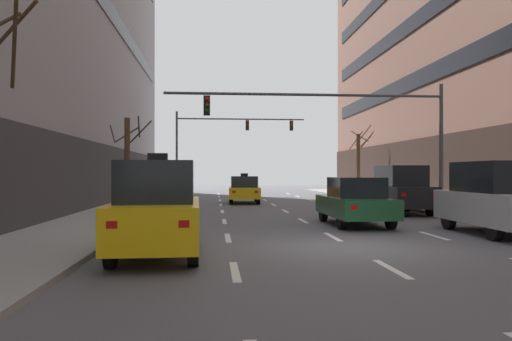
{
  "coord_description": "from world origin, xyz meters",
  "views": [
    {
      "loc": [
        -3.51,
        -12.76,
        1.91
      ],
      "look_at": [
        -0.62,
        21.89,
        2.04
      ],
      "focal_mm": 35.54,
      "sensor_mm": 36.0,
      "label": 1
    }
  ],
  "objects_px": {
    "car_driving_2": "(355,202)",
    "traffic_signal_1": "(222,135)",
    "taxi_driving_1": "(158,209)",
    "car_parked_2": "(496,198)",
    "traffic_signal_0": "(349,120)",
    "car_parked_3": "(400,190)",
    "street_tree_2": "(127,161)",
    "taxi_driving_0": "(244,190)",
    "street_tree_1": "(359,162)"
  },
  "relations": [
    {
      "from": "car_parked_3",
      "to": "street_tree_2",
      "type": "xyz_separation_m",
      "value": [
        -12.71,
        1.21,
        1.34
      ]
    },
    {
      "from": "traffic_signal_1",
      "to": "traffic_signal_0",
      "type": "bearing_deg",
      "value": -75.78
    },
    {
      "from": "car_parked_3",
      "to": "traffic_signal_1",
      "type": "bearing_deg",
      "value": 112.22
    },
    {
      "from": "taxi_driving_0",
      "to": "street_tree_2",
      "type": "xyz_separation_m",
      "value": [
        -5.93,
        -7.43,
        1.62
      ]
    },
    {
      "from": "taxi_driving_1",
      "to": "car_parked_2",
      "type": "distance_m",
      "value": 10.46
    },
    {
      "from": "taxi_driving_0",
      "to": "traffic_signal_1",
      "type": "xyz_separation_m",
      "value": [
        -1.25,
        11.01,
        4.22
      ]
    },
    {
      "from": "traffic_signal_0",
      "to": "street_tree_2",
      "type": "distance_m",
      "value": 10.37
    },
    {
      "from": "car_driving_2",
      "to": "car_parked_2",
      "type": "bearing_deg",
      "value": -40.57
    },
    {
      "from": "car_parked_2",
      "to": "car_parked_3",
      "type": "xyz_separation_m",
      "value": [
        0.0,
        8.01,
        -0.01
      ]
    },
    {
      "from": "car_parked_3",
      "to": "traffic_signal_0",
      "type": "relative_size",
      "value": 0.37
    },
    {
      "from": "taxi_driving_1",
      "to": "street_tree_1",
      "type": "relative_size",
      "value": 0.83
    },
    {
      "from": "taxi_driving_0",
      "to": "taxi_driving_1",
      "type": "distance_m",
      "value": 20.14
    },
    {
      "from": "traffic_signal_1",
      "to": "street_tree_1",
      "type": "height_order",
      "value": "traffic_signal_1"
    },
    {
      "from": "car_driving_2",
      "to": "taxi_driving_1",
      "type": "bearing_deg",
      "value": -135.4
    },
    {
      "from": "car_driving_2",
      "to": "street_tree_2",
      "type": "xyz_separation_m",
      "value": [
        -9.14,
        6.17,
        1.6
      ]
    },
    {
      "from": "street_tree_1",
      "to": "street_tree_2",
      "type": "bearing_deg",
      "value": -137.26
    },
    {
      "from": "car_parked_2",
      "to": "car_parked_3",
      "type": "distance_m",
      "value": 8.01
    },
    {
      "from": "taxi_driving_0",
      "to": "taxi_driving_1",
      "type": "xyz_separation_m",
      "value": [
        -3.17,
        -19.89,
        0.25
      ]
    },
    {
      "from": "taxi_driving_0",
      "to": "car_parked_2",
      "type": "height_order",
      "value": "car_parked_2"
    },
    {
      "from": "car_parked_2",
      "to": "street_tree_2",
      "type": "distance_m",
      "value": 15.76
    },
    {
      "from": "taxi_driving_1",
      "to": "street_tree_1",
      "type": "height_order",
      "value": "street_tree_1"
    },
    {
      "from": "street_tree_1",
      "to": "taxi_driving_0",
      "type": "bearing_deg",
      "value": -144.52
    },
    {
      "from": "street_tree_1",
      "to": "street_tree_2",
      "type": "distance_m",
      "value": 20.64
    },
    {
      "from": "car_parked_2",
      "to": "traffic_signal_0",
      "type": "xyz_separation_m",
      "value": [
        -2.76,
        6.88,
        3.11
      ]
    },
    {
      "from": "taxi_driving_0",
      "to": "street_tree_1",
      "type": "bearing_deg",
      "value": 35.48
    },
    {
      "from": "car_driving_2",
      "to": "traffic_signal_1",
      "type": "xyz_separation_m",
      "value": [
        -4.46,
        24.61,
        4.2
      ]
    },
    {
      "from": "car_parked_2",
      "to": "car_parked_3",
      "type": "bearing_deg",
      "value": 90.0
    },
    {
      "from": "car_parked_2",
      "to": "street_tree_1",
      "type": "height_order",
      "value": "street_tree_1"
    },
    {
      "from": "street_tree_2",
      "to": "car_driving_2",
      "type": "bearing_deg",
      "value": -34.01
    },
    {
      "from": "traffic_signal_0",
      "to": "traffic_signal_1",
      "type": "relative_size",
      "value": 1.14
    },
    {
      "from": "street_tree_1",
      "to": "traffic_signal_0",
      "type": "bearing_deg",
      "value": -107.68
    },
    {
      "from": "street_tree_2",
      "to": "taxi_driving_0",
      "type": "bearing_deg",
      "value": 51.4
    },
    {
      "from": "car_driving_2",
      "to": "car_parked_2",
      "type": "distance_m",
      "value": 4.7
    },
    {
      "from": "car_parked_3",
      "to": "taxi_driving_1",
      "type": "bearing_deg",
      "value": -131.48
    },
    {
      "from": "taxi_driving_1",
      "to": "car_parked_2",
      "type": "xyz_separation_m",
      "value": [
        9.94,
        3.24,
        0.04
      ]
    },
    {
      "from": "car_parked_3",
      "to": "traffic_signal_1",
      "type": "xyz_separation_m",
      "value": [
        -8.03,
        19.66,
        3.94
      ]
    },
    {
      "from": "traffic_signal_0",
      "to": "street_tree_2",
      "type": "height_order",
      "value": "traffic_signal_0"
    },
    {
      "from": "car_driving_2",
      "to": "car_parked_3",
      "type": "height_order",
      "value": "car_parked_3"
    },
    {
      "from": "car_parked_2",
      "to": "traffic_signal_1",
      "type": "distance_m",
      "value": 29.07
    },
    {
      "from": "street_tree_1",
      "to": "car_parked_3",
      "type": "bearing_deg",
      "value": -99.14
    },
    {
      "from": "traffic_signal_0",
      "to": "street_tree_2",
      "type": "bearing_deg",
      "value": 166.75
    },
    {
      "from": "car_parked_2",
      "to": "street_tree_1",
      "type": "distance_m",
      "value": 23.41
    },
    {
      "from": "car_parked_2",
      "to": "traffic_signal_0",
      "type": "relative_size",
      "value": 0.38
    },
    {
      "from": "car_parked_3",
      "to": "street_tree_2",
      "type": "distance_m",
      "value": 12.84
    },
    {
      "from": "traffic_signal_1",
      "to": "street_tree_2",
      "type": "xyz_separation_m",
      "value": [
        -4.68,
        -18.44,
        -2.6
      ]
    },
    {
      "from": "car_driving_2",
      "to": "street_tree_1",
      "type": "bearing_deg",
      "value": 73.4
    },
    {
      "from": "car_driving_2",
      "to": "traffic_signal_0",
      "type": "height_order",
      "value": "traffic_signal_0"
    },
    {
      "from": "traffic_signal_0",
      "to": "taxi_driving_1",
      "type": "bearing_deg",
      "value": -125.36
    },
    {
      "from": "taxi_driving_1",
      "to": "car_driving_2",
      "type": "xyz_separation_m",
      "value": [
        6.38,
        6.29,
        -0.23
      ]
    },
    {
      "from": "car_driving_2",
      "to": "street_tree_2",
      "type": "relative_size",
      "value": 1.06
    }
  ]
}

